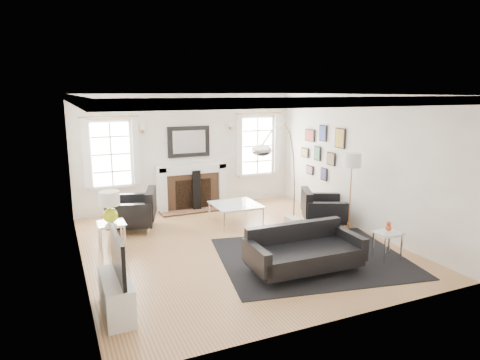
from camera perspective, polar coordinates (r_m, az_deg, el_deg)
name	(u,v)px	position (r m, az deg, el deg)	size (l,w,h in m)	color
floor	(237,245)	(8.19, -0.39, -8.66)	(6.00, 6.00, 0.00)	olive
back_wall	(189,152)	(10.60, -6.88, 3.78)	(5.50, 0.04, 2.80)	white
front_wall	(336,215)	(5.27, 12.71, -4.63)	(5.50, 0.04, 2.80)	white
left_wall	(77,186)	(7.20, -20.92, -0.72)	(0.04, 6.00, 2.80)	white
right_wall	(358,163)	(9.24, 15.46, 2.26)	(0.04, 6.00, 2.80)	white
ceiling	(237,95)	(7.68, -0.42, 11.32)	(5.50, 6.00, 0.02)	white
crown_molding	(237,98)	(7.68, -0.42, 10.88)	(5.50, 6.00, 0.12)	white
fireplace	(192,187)	(10.55, -6.43, -0.97)	(1.70, 0.69, 1.11)	white
mantel_mirror	(189,142)	(10.52, -6.84, 5.10)	(1.05, 0.07, 0.75)	black
window_left	(111,154)	(10.16, -16.83, 3.35)	(1.24, 0.15, 1.62)	white
window_right	(257,146)	(11.22, 2.30, 4.60)	(1.24, 0.15, 1.62)	white
gallery_wall	(321,149)	(10.22, 10.78, 4.12)	(0.04, 1.73, 1.29)	black
tv_unit	(117,290)	(5.95, -16.13, -13.94)	(0.35, 1.00, 1.09)	white
area_rug	(312,257)	(7.71, 9.56, -10.12)	(3.15, 2.62, 0.01)	black
sofa	(303,252)	(7.05, 8.37, -9.44)	(1.86, 0.89, 0.60)	black
armchair_left	(135,211)	(9.22, -13.83, -4.10)	(1.18, 1.26, 0.70)	black
armchair_right	(321,209)	(9.41, 10.72, -3.84)	(1.16, 1.22, 0.65)	black
coffee_table	(236,205)	(9.38, -0.59, -3.40)	(0.98, 0.98, 0.44)	silver
side_table_left	(111,228)	(8.12, -16.79, -6.16)	(0.49, 0.49, 0.54)	silver
nesting_table	(388,238)	(7.84, 19.10, -7.37)	(0.45, 0.37, 0.49)	silver
gourd_lamp	(110,205)	(8.00, -16.98, -3.18)	(0.36, 0.36, 0.58)	#ACC418
orange_vase	(389,227)	(7.77, 19.20, -5.93)	(0.11, 0.11, 0.17)	red
arc_floor_lamp	(280,175)	(8.20, 5.32, 0.62)	(1.67, 1.55, 2.37)	white
stick_floor_lamp	(352,165)	(8.51, 14.70, 2.01)	(0.34, 0.34, 1.70)	#B1733D
speaker_tower	(196,190)	(10.45, -5.86, -1.39)	(0.20, 0.20, 0.98)	black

